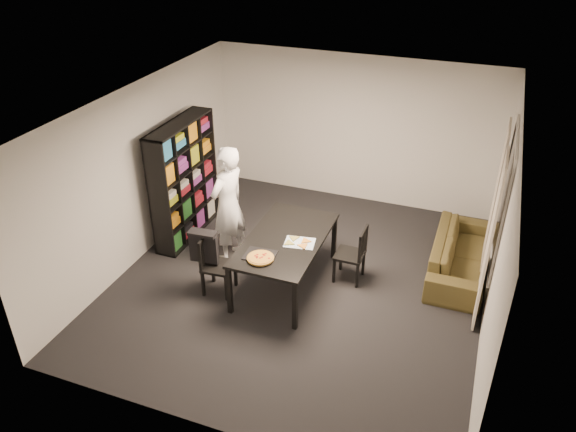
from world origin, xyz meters
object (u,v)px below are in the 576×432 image
at_px(bookshelf, 184,180).
at_px(chair_right, 356,251).
at_px(dining_table, 285,242).
at_px(sofa, 460,255).
at_px(pepperoni_pizza, 260,258).
at_px(chair_left, 213,260).
at_px(baking_tray, 260,255).
at_px(person, 228,205).

xyz_separation_m(bookshelf, chair_right, (2.86, -0.31, -0.47)).
relative_size(dining_table, sofa, 0.94).
relative_size(bookshelf, pepperoni_pizza, 5.43).
bearing_deg(pepperoni_pizza, chair_left, 172.06).
bearing_deg(chair_right, baking_tray, -47.44).
bearing_deg(baking_tray, dining_table, 72.79).
bearing_deg(pepperoni_pizza, sofa, 36.58).
xyz_separation_m(pepperoni_pizza, sofa, (2.38, 1.77, -0.50)).
xyz_separation_m(person, pepperoni_pizza, (0.91, -0.93, -0.12)).
bearing_deg(baking_tray, chair_right, 41.80).
relative_size(chair_left, baking_tray, 2.16).
height_order(baking_tray, sofa, baking_tray).
bearing_deg(pepperoni_pizza, bookshelf, 144.36).
distance_m(bookshelf, chair_right, 2.91).
height_order(bookshelf, baking_tray, bookshelf).
bearing_deg(chair_left, dining_table, -65.00).
height_order(chair_left, pepperoni_pizza, chair_left).
xyz_separation_m(dining_table, pepperoni_pizza, (-0.12, -0.60, 0.09)).
distance_m(bookshelf, person, 1.03).
distance_m(chair_right, person, 1.96).
distance_m(dining_table, chair_left, 1.02).
height_order(chair_right, person, person).
bearing_deg(chair_right, person, -86.44).
bearing_deg(dining_table, person, 161.97).
relative_size(dining_table, baking_tray, 4.54).
xyz_separation_m(baking_tray, pepperoni_pizza, (0.04, -0.09, 0.02)).
bearing_deg(chair_right, sofa, 119.17).
bearing_deg(dining_table, pepperoni_pizza, -101.00).
bearing_deg(dining_table, bookshelf, 159.61).
relative_size(chair_right, person, 0.47).
xyz_separation_m(chair_right, baking_tray, (-1.05, -0.94, 0.28)).
bearing_deg(dining_table, chair_left, -150.81).
distance_m(baking_tray, sofa, 2.99).
distance_m(bookshelf, pepperoni_pizza, 2.29).
xyz_separation_m(bookshelf, pepperoni_pizza, (1.85, -1.33, -0.17)).
relative_size(person, sofa, 0.94).
xyz_separation_m(chair_left, chair_right, (1.77, 0.92, -0.01)).
xyz_separation_m(bookshelf, dining_table, (1.97, -0.73, -0.26)).
relative_size(chair_left, chair_right, 1.01).
distance_m(dining_table, pepperoni_pizza, 0.62).
height_order(bookshelf, chair_right, bookshelf).
distance_m(dining_table, baking_tray, 0.54).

